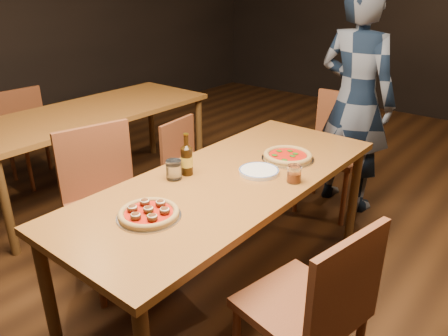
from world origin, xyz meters
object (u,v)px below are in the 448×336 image
Objects in this scene: amber_glass at (294,174)px; diner at (355,100)px; plate_stack at (259,171)px; beer_bottle at (187,160)px; water_glass at (174,170)px; chair_main_sw at (197,171)px; chair_main_e at (300,304)px; chair_main_nw at (113,208)px; table_main at (230,189)px; chair_end at (332,153)px; pizza_meatball at (149,213)px; pizza_margherita at (288,156)px; table_left at (91,118)px; chair_nbr_left at (35,136)px.

amber_glass is 1.36m from diner.
beer_bottle is at bearing -138.49° from plate_stack.
water_glass is at bearing -131.83° from plate_stack.
chair_main_sw is at bearing 60.36° from diner.
plate_stack is at bearing -120.11° from chair_main_e.
chair_main_nw reaches higher than water_glass.
amber_glass is at bearing 28.95° from table_main.
chair_main_nw is 1.27m from chair_main_e.
water_glass is (-0.20, -1.50, 0.32)m from chair_end.
plate_stack is (0.11, 0.71, -0.01)m from pizza_meatball.
amber_glass is (0.19, -0.25, 0.03)m from pizza_margherita.
chair_main_sw is 1.06m from chair_end.
table_main is 1.00× the size of table_left.
chair_main_nw is 4.48× the size of plate_stack.
chair_nbr_left is at bearing 177.12° from table_main.
chair_main_e is 4.29× the size of plate_stack.
amber_glass is at bearing -52.59° from pizza_margherita.
chair_nbr_left reaches higher than plate_stack.
chair_nbr_left is at bearing -158.90° from chair_end.
table_left is 2.46m from chair_main_e.
chair_main_sw is 2.63× the size of pizza_margherita.
diner is at bearing 88.41° from table_main.
pizza_meatball reaches higher than pizza_margherita.
chair_main_nw reaches higher than amber_glass.
chair_end is at bearing -147.03° from chair_main_e.
chair_nbr_left is (-1.73, 0.46, -0.06)m from chair_main_nw.
chair_main_sw is 3.55× the size of beer_bottle.
amber_glass is at bearing -115.17° from chair_main_sw.
chair_main_e is at bearing -54.99° from amber_glass.
pizza_margherita is at bearing -133.50° from chair_main_e.
chair_nbr_left is 2.66m from amber_glass.
chair_main_sw is at bearing 155.76° from plate_stack.
chair_main_e is at bearing -40.80° from plate_stack.
chair_nbr_left is 2.45m from plate_stack.
table_left is at bearing -71.74° from chair_nbr_left.
pizza_margherita is 2.96× the size of water_glass.
chair_main_sw reaches higher than pizza_meatball.
plate_stack reaches higher than table_main.
beer_bottle is at bearing -120.38° from pizza_margherita.
chair_main_e is at bearing -14.84° from beer_bottle.
chair_main_sw is at bearing 11.50° from table_left.
table_main is 0.77m from chair_main_e.
chair_main_e reaches higher than water_glass.
chair_end reaches higher than water_glass.
pizza_meatball is (0.59, -0.22, 0.28)m from chair_main_nw.
chair_main_nw is 0.57× the size of diner.
chair_nbr_left reaches higher than water_glass.
chair_nbr_left reaches higher than chair_main_sw.
water_glass is (1.48, -0.51, 0.12)m from table_left.
beer_bottle reaches higher than chair_main_e.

